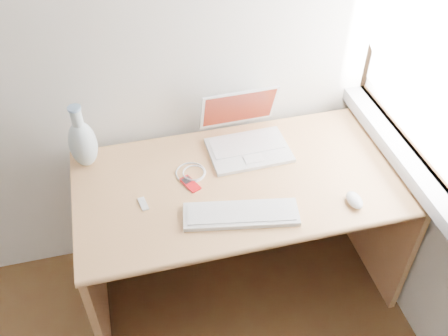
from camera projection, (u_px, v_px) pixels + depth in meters
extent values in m
cube|color=#969699|center=(399.00, 151.00, 2.10)|extent=(0.10, 0.96, 0.06)
cube|color=silver|center=(432.00, 28.00, 1.71)|extent=(0.02, 0.84, 0.92)
cube|color=tan|center=(244.00, 181.00, 2.07)|extent=(1.39, 0.69, 0.03)
cube|color=tan|center=(93.00, 267.00, 2.19)|extent=(0.03, 0.65, 0.70)
cube|color=tan|center=(375.00, 211.00, 2.44)|extent=(0.03, 0.65, 0.70)
cube|color=tan|center=(224.00, 171.00, 2.47)|extent=(1.33, 0.03, 0.46)
cube|color=white|center=(249.00, 150.00, 2.17)|extent=(0.35, 0.25, 0.02)
cube|color=white|center=(249.00, 148.00, 2.17)|extent=(0.32, 0.14, 0.00)
cube|color=white|center=(242.00, 113.00, 2.18)|extent=(0.35, 0.10, 0.22)
cube|color=maroon|center=(242.00, 113.00, 2.18)|extent=(0.32, 0.08, 0.19)
cube|color=white|center=(241.00, 214.00, 1.90)|extent=(0.46, 0.21, 0.02)
cube|color=white|center=(241.00, 212.00, 1.89)|extent=(0.42, 0.17, 0.00)
ellipsoid|color=white|center=(355.00, 200.00, 1.94)|extent=(0.06, 0.10, 0.03)
cube|color=red|center=(190.00, 184.00, 2.03)|extent=(0.08, 0.11, 0.01)
cube|color=black|center=(190.00, 183.00, 2.02)|extent=(0.05, 0.05, 0.00)
torus|color=white|center=(191.00, 173.00, 2.08)|extent=(0.14, 0.14, 0.01)
cube|color=white|center=(143.00, 204.00, 1.95)|extent=(0.04, 0.07, 0.01)
ellipsoid|color=silver|center=(83.00, 144.00, 2.05)|extent=(0.11, 0.11, 0.22)
cylinder|color=silver|center=(76.00, 117.00, 1.96)|extent=(0.05, 0.05, 0.09)
cylinder|color=#7EA3CA|center=(74.00, 108.00, 1.93)|extent=(0.05, 0.05, 0.01)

